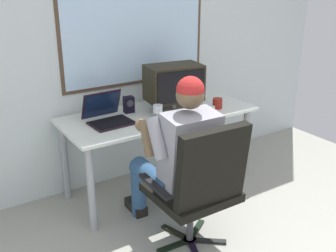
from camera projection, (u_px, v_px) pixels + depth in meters
wall_rear at (130, 24)px, 3.56m from camera, size 4.57×0.08×2.88m
desk at (159, 123)px, 3.54m from camera, size 1.68×0.71×0.73m
office_chair at (201, 183)px, 2.72m from camera, size 0.64×0.58×0.98m
person_seated at (179, 155)px, 2.91m from camera, size 0.54×0.81×1.24m
crt_monitor at (174, 83)px, 3.50m from camera, size 0.51×0.35×0.40m
laptop at (107, 114)px, 3.27m from camera, size 0.35×0.35×0.24m
wine_glass at (158, 110)px, 3.26m from camera, size 0.08×0.08×0.14m
desk_speaker at (129, 105)px, 3.48m from camera, size 0.09×0.08×0.14m
coffee_mug at (217, 103)px, 3.60m from camera, size 0.09×0.09×0.09m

